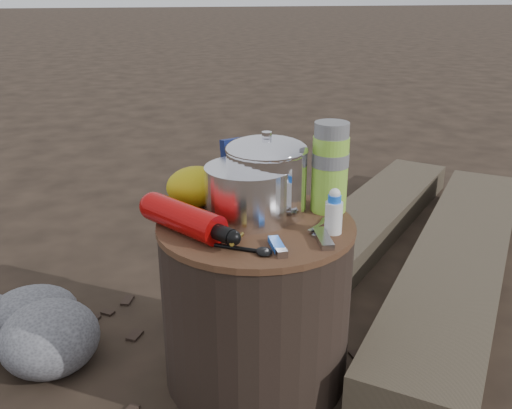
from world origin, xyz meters
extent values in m
plane|color=#2C2219|center=(0.00, 0.00, 0.00)|extent=(60.00, 60.00, 0.00)
cylinder|color=black|center=(0.00, 0.00, 0.22)|extent=(0.47, 0.47, 0.43)
cube|color=#433A2C|center=(0.80, 0.33, 0.07)|extent=(1.30, 1.50, 0.14)
cube|color=#433A2C|center=(0.69, 0.81, 0.06)|extent=(1.14, 1.16, 0.11)
cylinder|color=silver|center=(-0.01, 0.04, 0.50)|extent=(0.21, 0.21, 0.13)
cylinder|color=silver|center=(0.04, 0.05, 0.53)|extent=(0.20, 0.20, 0.20)
cylinder|color=#8ECE3B|center=(0.20, 0.04, 0.54)|extent=(0.09, 0.09, 0.22)
cylinder|color=black|center=(0.11, 0.17, 0.50)|extent=(0.09, 0.09, 0.14)
ellipsoid|color=gold|center=(-0.12, 0.15, 0.48)|extent=(0.15, 0.12, 0.10)
cube|color=#0F1B53|center=(0.02, 0.20, 0.51)|extent=(0.13, 0.06, 0.16)
cube|color=blue|center=(0.01, -0.15, 0.44)|extent=(0.02, 0.09, 0.02)
cube|color=#A2A2A6|center=(0.12, -0.14, 0.44)|extent=(0.04, 0.10, 0.01)
cylinder|color=white|center=(0.16, -0.10, 0.48)|extent=(0.04, 0.04, 0.09)
camera|label=1|loc=(-0.28, -1.20, 0.96)|focal=39.34mm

